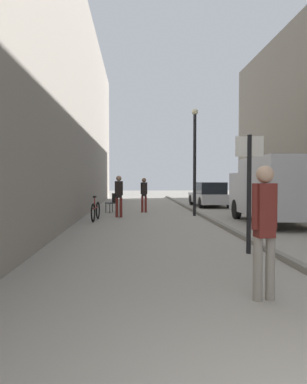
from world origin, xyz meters
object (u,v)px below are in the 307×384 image
object	(u,v)px
parked_car	(209,194)
street_sign_post	(249,183)
pedestrian_mid_block	(119,193)
pedestrian_main_foreground	(264,223)
pedestrian_far_crossing	(144,192)
bicycle_leaning	(96,211)
cafe_chair_near_window	(113,201)
delivery_van	(273,189)
lamp_post	(195,155)

from	to	relation	value
parked_car	street_sign_post	bearing A→B (deg)	-100.19
pedestrian_mid_block	parked_car	size ratio (longest dim) A/B	0.42
pedestrian_mid_block	parked_car	bearing A→B (deg)	-120.54
pedestrian_main_foreground	pedestrian_far_crossing	world-z (taller)	pedestrian_main_foreground
pedestrian_main_foreground	bicycle_leaning	xyz separation A→B (m)	(-3.24, 9.77, -0.67)
pedestrian_far_crossing	cafe_chair_near_window	size ratio (longest dim) A/B	1.81
pedestrian_main_foreground	cafe_chair_near_window	xyz separation A→B (m)	(-2.77, 13.31, -0.50)
pedestrian_far_crossing	cafe_chair_near_window	bearing A→B (deg)	167.75
cafe_chair_near_window	pedestrian_mid_block	bearing A→B (deg)	155.08
pedestrian_main_foreground	bicycle_leaning	distance (m)	10.32
delivery_van	cafe_chair_near_window	size ratio (longest dim) A/B	5.38
delivery_van	cafe_chair_near_window	xyz separation A→B (m)	(-6.10, 5.00, -0.74)
delivery_van	lamp_post	distance (m)	4.21
pedestrian_main_foreground	cafe_chair_near_window	bearing A→B (deg)	-85.72
pedestrian_mid_block	delivery_van	xyz separation A→B (m)	(5.70, -2.70, 0.26)
cafe_chair_near_window	street_sign_post	bearing A→B (deg)	164.50
parked_car	lamp_post	size ratio (longest dim) A/B	0.89
pedestrian_main_foreground	delivery_van	size ratio (longest dim) A/B	0.36
street_sign_post	cafe_chair_near_window	xyz separation A→B (m)	(-3.54, 10.21, -1.00)
pedestrian_mid_block	bicycle_leaning	size ratio (longest dim) A/B	1.01
pedestrian_far_crossing	parked_car	xyz separation A→B (m)	(4.06, 3.90, -0.27)
parked_car	street_sign_post	size ratio (longest dim) A/B	1.64
pedestrian_mid_block	bicycle_leaning	bearing A→B (deg)	64.52
delivery_van	cafe_chair_near_window	distance (m)	7.92
parked_car	cafe_chair_near_window	world-z (taller)	parked_car
cafe_chair_near_window	bicycle_leaning	bearing A→B (deg)	137.72
pedestrian_mid_block	delivery_van	size ratio (longest dim) A/B	0.35
pedestrian_mid_block	pedestrian_far_crossing	size ratio (longest dim) A/B	1.05
lamp_post	bicycle_leaning	xyz separation A→B (m)	(-4.22, -1.71, -2.34)
pedestrian_mid_block	pedestrian_far_crossing	xyz separation A→B (m)	(1.14, 2.29, -0.05)
lamp_post	cafe_chair_near_window	world-z (taller)	lamp_post
street_sign_post	lamp_post	xyz separation A→B (m)	(0.20, 8.39, 1.18)
pedestrian_mid_block	parked_car	xyz separation A→B (m)	(5.21, 6.19, -0.32)
delivery_van	parked_car	size ratio (longest dim) A/B	1.19
bicycle_leaning	delivery_van	bearing A→B (deg)	-8.13
pedestrian_far_crossing	pedestrian_mid_block	bearing A→B (deg)	-128.59
pedestrian_mid_block	street_sign_post	world-z (taller)	street_sign_post
pedestrian_far_crossing	bicycle_leaning	size ratio (longest dim) A/B	0.96
pedestrian_far_crossing	cafe_chair_near_window	world-z (taller)	pedestrian_far_crossing
pedestrian_main_foreground	street_sign_post	world-z (taller)	street_sign_post
delivery_van	lamp_post	xyz separation A→B (m)	(-2.36, 3.18, 1.44)
delivery_van	street_sign_post	world-z (taller)	street_sign_post
delivery_van	bicycle_leaning	bearing A→B (deg)	168.19
bicycle_leaning	pedestrian_far_crossing	bearing A→B (deg)	64.75
pedestrian_far_crossing	lamp_post	size ratio (longest dim) A/B	0.36
pedestrian_far_crossing	lamp_post	bearing A→B (deg)	-51.55
parked_car	delivery_van	bearing A→B (deg)	-88.70
street_sign_post	cafe_chair_near_window	bearing A→B (deg)	-60.21
street_sign_post	lamp_post	world-z (taller)	lamp_post
pedestrian_far_crossing	lamp_post	distance (m)	3.35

